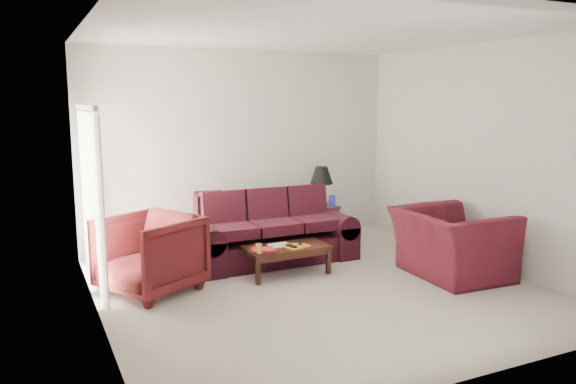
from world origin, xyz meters
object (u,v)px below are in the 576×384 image
object	(u,v)px
sofa	(272,228)
armchair_left	(150,254)
coffee_table	(287,260)
end_table	(319,222)
armchair_right	(452,244)
floor_lamp	(94,208)

from	to	relation	value
sofa	armchair_left	bearing A→B (deg)	-166.07
coffee_table	armchair_left	bearing A→B (deg)	-172.67
end_table	armchair_left	xyz separation A→B (m)	(-3.04, -1.43, 0.19)
sofa	end_table	distance (m)	1.50
end_table	armchair_left	size ratio (longest dim) A/B	0.54
sofa	end_table	xyz separation A→B (m)	(1.22, 0.86, -0.20)
end_table	coffee_table	world-z (taller)	end_table
sofa	armchair_right	world-z (taller)	sofa
sofa	coffee_table	world-z (taller)	sofa
armchair_right	armchair_left	bearing A→B (deg)	76.66
sofa	armchair_right	bearing A→B (deg)	-45.07
sofa	end_table	world-z (taller)	sofa
end_table	armchair_left	distance (m)	3.36
sofa	end_table	size ratio (longest dim) A/B	4.19
armchair_left	coffee_table	xyz separation A→B (m)	(1.74, -0.07, -0.27)
end_table	sofa	bearing A→B (deg)	-144.83
sofa	armchair_left	size ratio (longest dim) A/B	2.28
floor_lamp	armchair_left	bearing A→B (deg)	-73.70
sofa	floor_lamp	size ratio (longest dim) A/B	1.48
end_table	armchair_right	distance (m)	2.53
sofa	armchair_left	xyz separation A→B (m)	(-1.82, -0.57, -0.01)
floor_lamp	armchair_right	xyz separation A→B (m)	(4.05, -2.51, -0.36)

